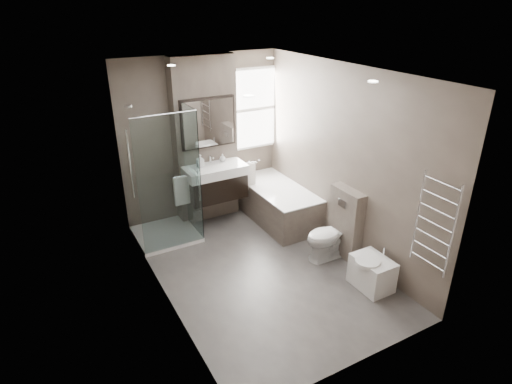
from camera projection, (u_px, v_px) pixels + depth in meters
room at (261, 180)px, 5.26m from camera, size 2.70×3.90×2.70m
vanity_pier at (205, 141)px, 6.67m from camera, size 1.00×0.25×2.60m
vanity at (216, 182)px, 6.62m from camera, size 0.95×0.47×0.66m
mirror_cabinet at (208, 123)px, 6.40m from camera, size 0.86×0.08×0.76m
towel_left at (182, 191)px, 6.37m from camera, size 0.24×0.06×0.44m
towel_right at (248, 177)px, 6.86m from camera, size 0.24×0.06×0.44m
shower_enclosure at (172, 208)px, 6.33m from camera, size 0.90×0.90×2.00m
bathtub at (277, 202)px, 6.95m from camera, size 0.75×1.60×0.57m
window at (252, 109)px, 6.99m from camera, size 0.98×0.06×1.33m
toilet at (330, 235)px, 5.90m from camera, size 0.70×0.41×0.70m
cistern_box at (346, 223)px, 5.92m from camera, size 0.19×0.55×1.00m
bidet at (372, 272)px, 5.34m from camera, size 0.44×0.51×0.53m
towel_radiator at (435, 224)px, 4.61m from camera, size 0.03×0.49×1.10m
soap_bottle_a at (200, 161)px, 6.44m from camera, size 0.09×0.09×0.20m
soap_bottle_b at (222, 158)px, 6.66m from camera, size 0.10×0.10×0.13m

